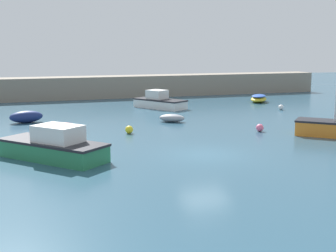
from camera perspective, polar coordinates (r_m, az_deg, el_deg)
The scene contains 12 objects.
ground_plane at distance 24.24m, azimuth 4.54°, elevation -3.71°, with size 120.00×120.00×0.20m, color #284C60.
harbor_breakwater at distance 50.62m, azimuth -7.93°, elevation 4.73°, with size 50.32×2.87×2.29m, color gray.
motorboat_with_cabin at distance 41.86m, azimuth -1.05°, elevation 2.97°, with size 4.21×5.16×1.60m.
dinghy_near_pier at distance 34.32m, azimuth 0.48°, elevation 0.98°, with size 2.12×1.85×0.57m.
rowboat_with_red_cover at distance 47.19m, azimuth 11.00°, elevation 3.33°, with size 2.93×3.19×0.73m.
fishing_dinghy_green at distance 35.47m, azimuth -16.90°, elevation 1.09°, with size 2.52×1.41×0.86m.
sailboat_tall_mast at distance 30.60m, azimuth 19.63°, elevation -0.22°, with size 4.54×4.39×7.30m.
open_tender_yellow at distance 31.09m, azimuth -12.38°, elevation -0.17°, with size 2.61×3.32×0.57m.
cabin_cruiser_white at distance 23.65m, azimuth -13.75°, elevation -2.44°, with size 5.28×5.71×1.74m.
mooring_buoy_white at distance 41.98m, azimuth 13.61°, elevation 2.25°, with size 0.45×0.45×0.45m, color white.
mooring_buoy_yellow at distance 29.89m, azimuth -4.76°, elevation -0.44°, with size 0.50×0.50×0.50m, color yellow.
mooring_buoy_pink at distance 31.08m, azimuth 11.13°, elevation -0.21°, with size 0.49×0.49×0.49m, color #EA668C.
Camera 1 is at (-9.29, -21.67, 5.56)m, focal length 50.00 mm.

